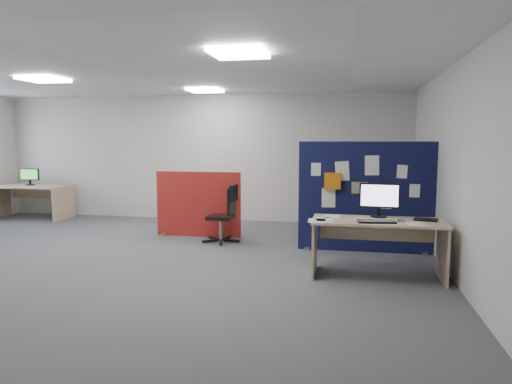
% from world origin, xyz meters
% --- Properties ---
extents(floor, '(9.00, 9.00, 0.00)m').
position_xyz_m(floor, '(0.00, 0.00, 0.00)').
color(floor, '#55585D').
rests_on(floor, ground).
extents(ceiling, '(9.00, 7.00, 0.02)m').
position_xyz_m(ceiling, '(0.00, 0.00, 2.70)').
color(ceiling, white).
rests_on(ceiling, wall_back).
extents(wall_back, '(9.00, 0.02, 2.70)m').
position_xyz_m(wall_back, '(0.00, 3.50, 1.35)').
color(wall_back, silver).
rests_on(wall_back, floor).
extents(wall_right, '(0.02, 7.00, 2.70)m').
position_xyz_m(wall_right, '(4.50, 0.00, 1.35)').
color(wall_right, silver).
rests_on(wall_right, floor).
extents(ceiling_lights, '(4.10, 4.10, 0.04)m').
position_xyz_m(ceiling_lights, '(0.33, 0.67, 2.67)').
color(ceiling_lights, white).
rests_on(ceiling_lights, ceiling).
extents(navy_divider, '(2.07, 0.30, 1.71)m').
position_xyz_m(navy_divider, '(3.46, 1.17, 0.86)').
color(navy_divider, '#0E1334').
rests_on(navy_divider, floor).
extents(main_desk, '(1.63, 0.72, 0.73)m').
position_xyz_m(main_desk, '(3.58, -0.13, 0.55)').
color(main_desk, tan).
rests_on(main_desk, floor).
extents(monitor_main, '(0.51, 0.21, 0.44)m').
position_xyz_m(monitor_main, '(3.60, 0.07, 0.97)').
color(monitor_main, black).
rests_on(monitor_main, main_desk).
extents(keyboard, '(0.47, 0.23, 0.02)m').
position_xyz_m(keyboard, '(3.55, -0.34, 0.74)').
color(keyboard, black).
rests_on(keyboard, main_desk).
extents(mouse, '(0.11, 0.08, 0.03)m').
position_xyz_m(mouse, '(3.86, -0.24, 0.74)').
color(mouse, '#97969B').
rests_on(mouse, main_desk).
extents(paper_tray, '(0.33, 0.28, 0.01)m').
position_xyz_m(paper_tray, '(4.17, -0.05, 0.74)').
color(paper_tray, black).
rests_on(paper_tray, main_desk).
extents(red_divider, '(1.56, 0.30, 1.17)m').
position_xyz_m(red_divider, '(0.59, 1.73, 0.57)').
color(red_divider, maroon).
rests_on(red_divider, floor).
extents(second_desk, '(1.72, 0.86, 0.73)m').
position_xyz_m(second_desk, '(-3.68, 2.87, 0.56)').
color(second_desk, tan).
rests_on(second_desk, floor).
extents(monitor_second, '(0.40, 0.18, 0.37)m').
position_xyz_m(monitor_second, '(-3.73, 2.93, 0.93)').
color(monitor_second, black).
rests_on(monitor_second, second_desk).
extents(office_chair, '(0.62, 0.64, 0.97)m').
position_xyz_m(office_chair, '(1.21, 1.36, 0.55)').
color(office_chair, black).
rests_on(office_chair, floor).
extents(desk_papers, '(1.41, 0.69, 0.00)m').
position_xyz_m(desk_papers, '(3.19, -0.24, 0.73)').
color(desk_papers, white).
rests_on(desk_papers, main_desk).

